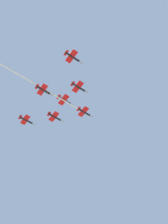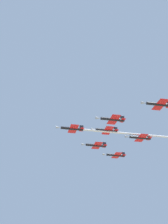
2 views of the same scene
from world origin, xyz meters
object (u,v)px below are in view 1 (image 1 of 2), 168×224
object	(u,v)px
jet_starboard_inner	(79,87)
jet_port_trail	(43,90)
jet_center_rear	(73,57)
jet_port_outer	(65,100)
jet_starboard_outer	(26,120)
jet_lead	(45,90)
jet_port_inner	(55,117)

from	to	relation	value
jet_starboard_inner	jet_port_trail	size ratio (longest dim) A/B	1.00
jet_starboard_inner	jet_center_rear	size ratio (longest dim) A/B	1.00
jet_starboard_inner	jet_port_trail	world-z (taller)	jet_starboard_inner
jet_port_outer	jet_port_trail	size ratio (longest dim) A/B	1.00
jet_center_rear	jet_starboard_outer	bearing A→B (deg)	-180.00
jet_starboard_outer	jet_center_rear	world-z (taller)	jet_center_rear
jet_lead	jet_port_inner	world-z (taller)	jet_lead
jet_center_rear	jet_port_outer	bearing A→B (deg)	155.77
jet_port_inner	jet_center_rear	size ratio (longest dim) A/B	1.00
jet_port_inner	jet_starboard_inner	size ratio (longest dim) A/B	1.00
jet_port_inner	jet_starboard_inner	xyz separation A→B (m)	(23.26, 8.55, -0.19)
jet_lead	jet_center_rear	distance (m)	24.84
jet_center_rear	jet_port_inner	bearing A→B (deg)	161.57
jet_port_inner	jet_port_outer	bearing A→B (deg)	-5.71
jet_center_rear	jet_starboard_inner	bearing A→B (deg)	135.00
jet_starboard_inner	jet_center_rear	xyz separation A→B (m)	(15.91, -7.35, 1.05)
jet_port_inner	jet_starboard_outer	world-z (taller)	jet_starboard_outer
jet_port_outer	jet_port_trail	xyz separation A→B (m)	(4.70, -12.79, -1.93)
jet_port_inner	jet_port_trail	xyz separation A→B (m)	(16.76, -9.68, -0.59)
jet_center_rear	jet_port_trail	xyz separation A→B (m)	(-22.40, -10.88, -1.44)
jet_lead	jet_port_outer	world-z (taller)	jet_port_outer
jet_starboard_inner	jet_port_trail	bearing A→B (deg)	-129.81
jet_center_rear	jet_port_trail	world-z (taller)	jet_center_rear
jet_port_outer	jet_starboard_outer	distance (m)	27.18
jet_port_inner	jet_starboard_inner	world-z (taller)	jet_port_inner
jet_port_outer	jet_starboard_outer	world-z (taller)	jet_port_outer
jet_port_inner	jet_port_outer	xyz separation A→B (m)	(12.06, 3.11, 1.35)
jet_starboard_outer	jet_center_rear	distance (m)	49.56
jet_lead	jet_starboard_inner	xyz separation A→B (m)	(6.77, 17.50, -0.96)
jet_port_outer	jet_port_inner	bearing A→B (deg)	174.29
jet_center_rear	jet_port_trail	bearing A→B (deg)	-174.29
jet_lead	jet_starboard_outer	world-z (taller)	jet_starboard_outer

